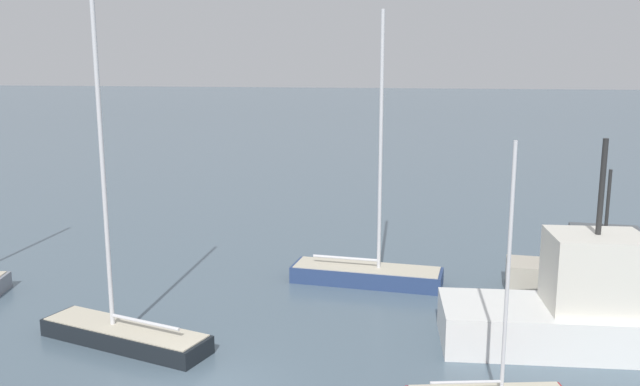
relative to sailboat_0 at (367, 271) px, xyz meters
The scene contains 4 objects.
sailboat_0 is the anchor object (origin of this frame).
sailboat_3 10.55m from the sailboat_0, 129.75° to the right, with size 6.34×2.74×11.48m.
fishing_boat_0 9.29m from the sailboat_0, ahead, with size 6.74×1.94×5.13m.
fishing_boat_1 9.23m from the sailboat_0, 30.64° to the right, with size 9.10×4.32×6.90m.
Camera 1 is at (7.32, -15.36, 9.00)m, focal length 36.19 mm.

